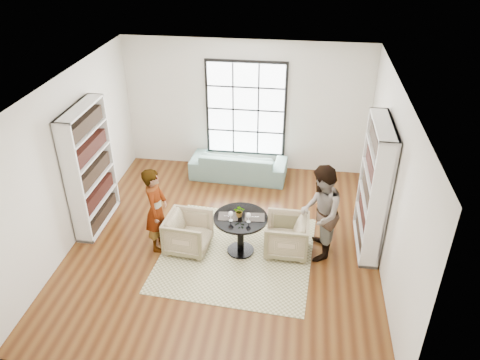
# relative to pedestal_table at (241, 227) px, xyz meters

# --- Properties ---
(ground) EXTENTS (6.00, 6.00, 0.00)m
(ground) POSITION_rel_pedestal_table_xyz_m (-0.33, 0.24, -0.55)
(ground) COLOR brown
(room_shell) EXTENTS (6.00, 6.01, 6.00)m
(room_shell) POSITION_rel_pedestal_table_xyz_m (-0.33, 0.78, 0.71)
(room_shell) COLOR silver
(room_shell) RESTS_ON ground
(rug) EXTENTS (2.81, 2.81, 0.01)m
(rug) POSITION_rel_pedestal_table_xyz_m (-0.06, -0.06, -0.54)
(rug) COLOR #C1BC91
(rug) RESTS_ON ground
(pedestal_table) EXTENTS (0.94, 0.94, 0.75)m
(pedestal_table) POSITION_rel_pedestal_table_xyz_m (0.00, 0.00, 0.00)
(pedestal_table) COLOR black
(pedestal_table) RESTS_ON ground
(sofa) EXTENTS (2.19, 0.95, 0.63)m
(sofa) POSITION_rel_pedestal_table_xyz_m (-0.42, 2.69, -0.23)
(sofa) COLOR slate
(sofa) RESTS_ON ground
(armchair_left) EXTENTS (0.83, 0.81, 0.70)m
(armchair_left) POSITION_rel_pedestal_table_xyz_m (-0.94, -0.04, -0.20)
(armchair_left) COLOR tan
(armchair_left) RESTS_ON ground
(armchair_right) EXTENTS (0.77, 0.75, 0.70)m
(armchair_right) POSITION_rel_pedestal_table_xyz_m (0.80, 0.12, -0.20)
(armchair_right) COLOR tan
(armchair_right) RESTS_ON ground
(person_left) EXTENTS (0.41, 0.60, 1.60)m
(person_left) POSITION_rel_pedestal_table_xyz_m (-1.49, -0.04, 0.25)
(person_left) COLOR gray
(person_left) RESTS_ON ground
(person_right) EXTENTS (0.69, 0.87, 1.76)m
(person_right) POSITION_rel_pedestal_table_xyz_m (1.35, 0.12, 0.33)
(person_right) COLOR gray
(person_right) RESTS_ON ground
(placemat_left) EXTENTS (0.36, 0.29, 0.01)m
(placemat_left) POSITION_rel_pedestal_table_xyz_m (-0.22, -0.01, 0.21)
(placemat_left) COLOR black
(placemat_left) RESTS_ON pedestal_table
(placemat_right) EXTENTS (0.36, 0.29, 0.01)m
(placemat_right) POSITION_rel_pedestal_table_xyz_m (0.24, 0.02, 0.21)
(placemat_right) COLOR black
(placemat_right) RESTS_ON pedestal_table
(cutlery_left) EXTENTS (0.16, 0.23, 0.01)m
(cutlery_left) POSITION_rel_pedestal_table_xyz_m (-0.22, -0.01, 0.22)
(cutlery_left) COLOR silver
(cutlery_left) RESTS_ON placemat_left
(cutlery_right) EXTENTS (0.16, 0.23, 0.01)m
(cutlery_right) POSITION_rel_pedestal_table_xyz_m (0.24, 0.02, 0.22)
(cutlery_right) COLOR silver
(cutlery_right) RESTS_ON placemat_right
(wine_glass_left) EXTENTS (0.09, 0.09, 0.19)m
(wine_glass_left) POSITION_rel_pedestal_table_xyz_m (-0.15, -0.12, 0.34)
(wine_glass_left) COLOR silver
(wine_glass_left) RESTS_ON pedestal_table
(wine_glass_right) EXTENTS (0.08, 0.08, 0.18)m
(wine_glass_right) POSITION_rel_pedestal_table_xyz_m (0.15, -0.12, 0.34)
(wine_glass_right) COLOR silver
(wine_glass_right) RESTS_ON pedestal_table
(flower_centerpiece) EXTENTS (0.19, 0.17, 0.21)m
(flower_centerpiece) POSITION_rel_pedestal_table_xyz_m (-0.02, 0.03, 0.31)
(flower_centerpiece) COLOR gray
(flower_centerpiece) RESTS_ON pedestal_table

